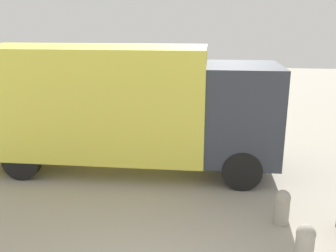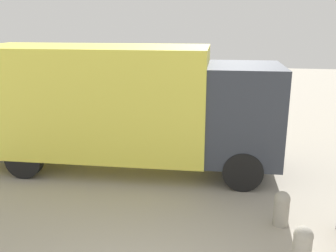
# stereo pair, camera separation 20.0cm
# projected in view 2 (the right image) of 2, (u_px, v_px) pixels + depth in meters

# --- Properties ---
(delivery_truck) EXTENTS (8.18, 2.62, 3.40)m
(delivery_truck) POSITION_uv_depth(u_px,v_px,m) (124.00, 103.00, 10.21)
(delivery_truck) COLOR #EAE04C
(delivery_truck) RESTS_ON ground
(bollard_near_bench) EXTENTS (0.33, 0.33, 0.78)m
(bollard_near_bench) POSITION_uv_depth(u_px,v_px,m) (302.00, 246.00, 6.27)
(bollard_near_bench) COLOR #9E998C
(bollard_near_bench) RESTS_ON ground
(bollard_far_bench) EXTENTS (0.32, 0.32, 0.74)m
(bollard_far_bench) POSITION_uv_depth(u_px,v_px,m) (282.00, 207.00, 7.60)
(bollard_far_bench) COLOR #9E998C
(bollard_far_bench) RESTS_ON ground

